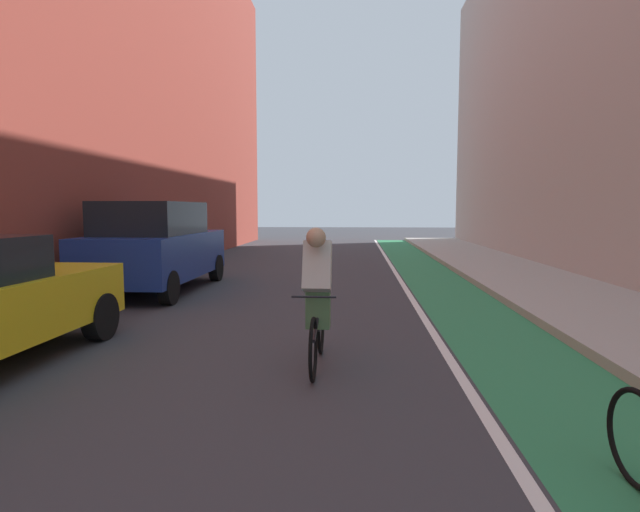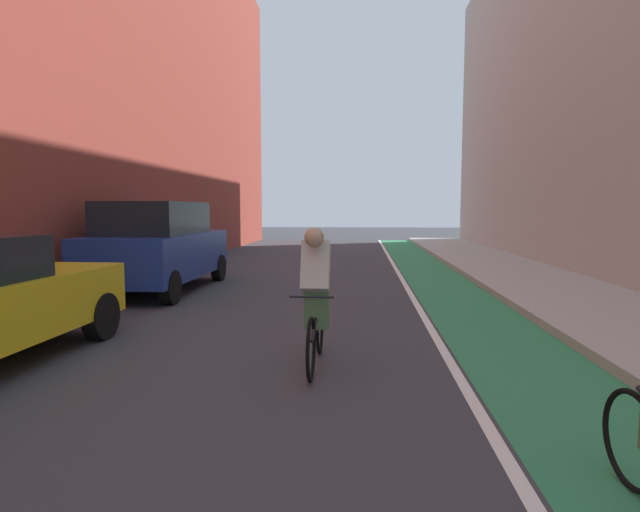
# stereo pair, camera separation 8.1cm
# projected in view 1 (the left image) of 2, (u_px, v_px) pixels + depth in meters

# --- Properties ---
(ground_plane) EXTENTS (81.83, 81.83, 0.00)m
(ground_plane) POSITION_uv_depth(u_px,v_px,m) (285.00, 307.00, 9.50)
(ground_plane) COLOR #38383D
(bike_lane_paint) EXTENTS (1.60, 37.19, 0.00)m
(bike_lane_paint) POSITION_uv_depth(u_px,v_px,m) (448.00, 292.00, 11.25)
(bike_lane_paint) COLOR #2D8451
(bike_lane_paint) RESTS_ON ground
(lane_divider_stripe) EXTENTS (0.12, 37.19, 0.00)m
(lane_divider_stripe) POSITION_uv_depth(u_px,v_px,m) (407.00, 291.00, 11.31)
(lane_divider_stripe) COLOR white
(lane_divider_stripe) RESTS_ON ground
(sidewalk_right) EXTENTS (2.91, 37.19, 0.14)m
(sidewalk_right) POSITION_uv_depth(u_px,v_px,m) (554.00, 290.00, 11.09)
(sidewalk_right) COLOR #A8A59E
(sidewalk_right) RESTS_ON ground
(parked_suv_blue) EXTENTS (1.97, 4.38, 1.98)m
(parked_suv_blue) POSITION_uv_depth(u_px,v_px,m) (156.00, 246.00, 11.29)
(parked_suv_blue) COLOR navy
(parked_suv_blue) RESTS_ON ground
(cyclist_trailing) EXTENTS (0.48, 1.74, 1.63)m
(cyclist_trailing) POSITION_uv_depth(u_px,v_px,m) (317.00, 297.00, 5.90)
(cyclist_trailing) COLOR black
(cyclist_trailing) RESTS_ON ground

